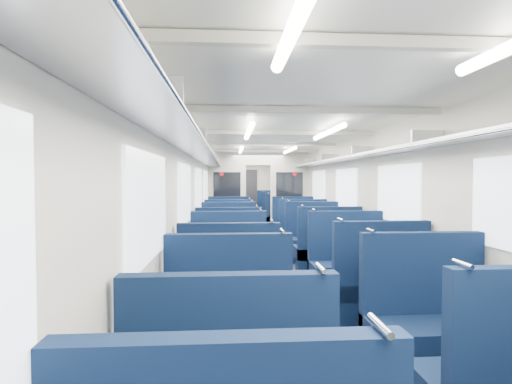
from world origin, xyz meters
TOP-DOWN VIEW (x-y plane):
  - floor at (0.00, 0.00)m, footprint 2.80×18.00m
  - ceiling at (0.00, 0.00)m, footprint 2.80×18.00m
  - wall_left at (-1.40, 0.00)m, footprint 0.02×18.00m
  - dado_left at (-1.39, 0.00)m, footprint 0.03×17.90m
  - wall_right at (1.40, 0.00)m, footprint 0.02×18.00m
  - dado_right at (1.39, 0.00)m, footprint 0.03×17.90m
  - wall_far at (0.00, 9.00)m, footprint 2.80×0.02m
  - luggage_rack_left at (-1.21, 0.00)m, footprint 0.36×17.40m
  - luggage_rack_right at (1.21, 0.00)m, footprint 0.36×17.40m
  - windows at (0.00, -0.46)m, footprint 2.78×15.60m
  - ceiling_fittings at (0.00, -0.26)m, footprint 2.70×16.06m
  - end_door at (0.00, 8.94)m, footprint 0.75×0.06m
  - bulkhead at (-0.00, 3.17)m, footprint 2.80×0.10m
  - seat_6 at (-0.83, -4.82)m, footprint 1.07×0.59m
  - seat_7 at (0.83, -4.84)m, footprint 1.07×0.59m
  - seat_8 at (-0.83, -3.71)m, footprint 1.07×0.59m
  - seat_9 at (0.83, -3.63)m, footprint 1.07×0.59m
  - seat_10 at (-0.83, -2.50)m, footprint 1.07×0.59m
  - seat_11 at (0.83, -2.58)m, footprint 1.07×0.59m
  - seat_12 at (-0.83, -1.45)m, footprint 1.07×0.59m
  - seat_13 at (0.83, -1.41)m, footprint 1.07×0.59m
  - seat_14 at (-0.83, -0.29)m, footprint 1.07×0.59m
  - seat_15 at (0.83, -0.25)m, footprint 1.07×0.59m
  - seat_16 at (-0.83, 0.90)m, footprint 1.07×0.59m
  - seat_17 at (0.83, 0.98)m, footprint 1.07×0.59m
  - seat_18 at (-0.83, 2.18)m, footprint 1.07×0.59m
  - seat_19 at (0.83, 2.09)m, footprint 1.07×0.59m
  - seat_20 at (-0.83, 4.14)m, footprint 1.07×0.59m
  - seat_21 at (0.83, 4.23)m, footprint 1.07×0.59m
  - seat_22 at (-0.83, 5.40)m, footprint 1.07×0.59m
  - seat_23 at (0.83, 5.33)m, footprint 1.07×0.59m
  - seat_24 at (-0.83, 6.52)m, footprint 1.07×0.59m
  - seat_25 at (0.83, 6.38)m, footprint 1.07×0.59m
  - seat_26 at (-0.83, 7.55)m, footprint 1.07×0.59m
  - seat_27 at (0.83, 7.58)m, footprint 1.07×0.59m

SIDE VIEW (x-z plane):
  - floor at x=0.00m, z-range -0.01..0.01m
  - dado_left at x=-1.39m, z-range 0.00..0.70m
  - dado_right at x=1.39m, z-range 0.00..0.70m
  - seat_6 at x=-0.83m, z-range -0.23..0.96m
  - seat_7 at x=0.83m, z-range -0.23..0.96m
  - seat_8 at x=-0.83m, z-range -0.23..0.96m
  - seat_9 at x=0.83m, z-range -0.23..0.96m
  - seat_10 at x=-0.83m, z-range -0.23..0.96m
  - seat_11 at x=0.83m, z-range -0.23..0.96m
  - seat_12 at x=-0.83m, z-range -0.23..0.96m
  - seat_13 at x=0.83m, z-range -0.23..0.96m
  - seat_14 at x=-0.83m, z-range -0.23..0.96m
  - seat_15 at x=0.83m, z-range -0.23..0.96m
  - seat_16 at x=-0.83m, z-range -0.23..0.96m
  - seat_17 at x=0.83m, z-range -0.23..0.96m
  - seat_18 at x=-0.83m, z-range -0.23..0.96m
  - seat_19 at x=0.83m, z-range -0.23..0.96m
  - seat_20 at x=-0.83m, z-range -0.23..0.96m
  - seat_21 at x=0.83m, z-range -0.23..0.96m
  - seat_22 at x=-0.83m, z-range -0.23..0.96m
  - seat_23 at x=0.83m, z-range -0.23..0.96m
  - seat_24 at x=-0.83m, z-range -0.23..0.96m
  - seat_25 at x=0.83m, z-range -0.23..0.96m
  - seat_26 at x=-0.83m, z-range -0.23..0.96m
  - seat_27 at x=0.83m, z-range -0.23..0.96m
  - end_door at x=0.00m, z-range 0.00..2.00m
  - wall_left at x=-1.40m, z-range 0.00..2.35m
  - wall_right at x=1.40m, z-range 0.00..2.35m
  - wall_far at x=0.00m, z-range 0.00..2.35m
  - bulkhead at x=0.00m, z-range 0.06..2.41m
  - windows at x=0.00m, z-range 1.04..1.79m
  - luggage_rack_left at x=-1.21m, z-range 1.88..2.06m
  - luggage_rack_right at x=1.21m, z-range 1.88..2.06m
  - ceiling_fittings at x=0.00m, z-range 2.23..2.35m
  - ceiling at x=0.00m, z-range 2.35..2.35m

